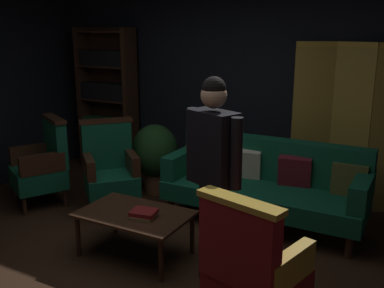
% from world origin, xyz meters
% --- Properties ---
extents(ground_plane, '(10.00, 10.00, 0.00)m').
position_xyz_m(ground_plane, '(0.00, 0.00, 0.00)').
color(ground_plane, '#331E11').
extents(back_wall, '(7.20, 0.10, 2.80)m').
position_xyz_m(back_wall, '(0.00, 2.45, 1.40)').
color(back_wall, black).
rests_on(back_wall, ground_plane).
extents(folding_screen, '(1.29, 0.31, 1.90)m').
position_xyz_m(folding_screen, '(1.23, 2.29, 0.99)').
color(folding_screen, '#B29338').
rests_on(folding_screen, ground_plane).
extents(bookshelf, '(0.90, 0.32, 2.05)m').
position_xyz_m(bookshelf, '(-2.15, 2.19, 1.08)').
color(bookshelf, '#382114').
rests_on(bookshelf, ground_plane).
extents(velvet_couch, '(2.12, 0.78, 0.88)m').
position_xyz_m(velvet_couch, '(0.55, 1.46, 0.46)').
color(velvet_couch, '#382114').
rests_on(velvet_couch, ground_plane).
extents(coffee_table, '(1.00, 0.64, 0.42)m').
position_xyz_m(coffee_table, '(-0.25, 0.16, 0.37)').
color(coffee_table, '#382114').
rests_on(coffee_table, ground_plane).
extents(armchair_gilt_accent, '(0.71, 0.70, 1.04)m').
position_xyz_m(armchair_gilt_accent, '(1.08, -0.35, 0.49)').
color(armchair_gilt_accent, gold).
rests_on(armchair_gilt_accent, ground_plane).
extents(armchair_wing_left, '(0.78, 0.78, 1.04)m').
position_xyz_m(armchair_wing_left, '(-1.93, 0.67, 0.49)').
color(armchair_wing_left, '#382114').
rests_on(armchair_wing_left, ground_plane).
extents(armchair_wing_right, '(0.82, 0.82, 1.04)m').
position_xyz_m(armchair_wing_right, '(-1.11, 0.90, 0.49)').
color(armchair_wing_right, '#382114').
rests_on(armchair_wing_right, ground_plane).
extents(standing_figure, '(0.55, 0.34, 1.70)m').
position_xyz_m(standing_figure, '(0.56, 0.11, 1.03)').
color(standing_figure, black).
rests_on(standing_figure, ground_plane).
extents(potted_plant, '(0.59, 0.59, 0.88)m').
position_xyz_m(potted_plant, '(-0.98, 1.62, 0.51)').
color(potted_plant, brown).
rests_on(potted_plant, ground_plane).
extents(book_tan_leather, '(0.23, 0.23, 0.03)m').
position_xyz_m(book_tan_leather, '(-0.12, 0.12, 0.43)').
color(book_tan_leather, '#9E7A47').
rests_on(book_tan_leather, coffee_table).
extents(book_red_leather, '(0.25, 0.22, 0.04)m').
position_xyz_m(book_red_leather, '(-0.12, 0.12, 0.47)').
color(book_red_leather, maroon).
rests_on(book_red_leather, book_tan_leather).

